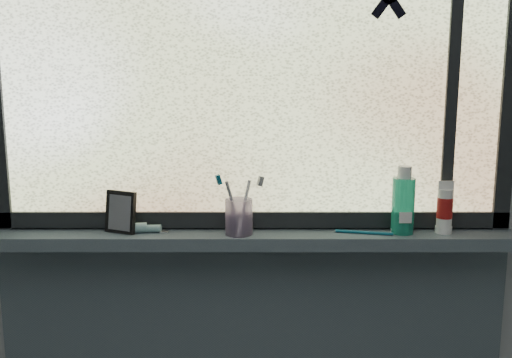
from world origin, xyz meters
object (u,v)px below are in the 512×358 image
at_px(mouthwash_bottle, 403,200).
at_px(cream_tube, 445,205).
at_px(toothbrush_cup, 239,217).
at_px(vanity_mirror, 121,212).

bearing_deg(mouthwash_bottle, cream_tube, 0.94).
relative_size(toothbrush_cup, mouthwash_bottle, 0.64).
bearing_deg(toothbrush_cup, cream_tube, 1.44).
height_order(toothbrush_cup, cream_tube, cream_tube).
height_order(vanity_mirror, cream_tube, cream_tube).
distance_m(toothbrush_cup, mouthwash_bottle, 0.50).
distance_m(mouthwash_bottle, cream_tube, 0.13).
relative_size(vanity_mirror, toothbrush_cup, 1.18).
height_order(mouthwash_bottle, cream_tube, mouthwash_bottle).
bearing_deg(toothbrush_cup, mouthwash_bottle, 1.57).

